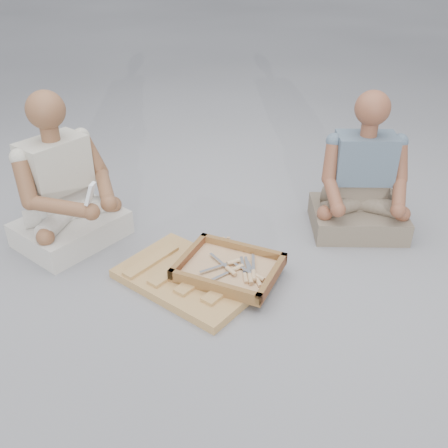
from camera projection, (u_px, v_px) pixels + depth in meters
The scene contains 25 objects.
ground at pixel (197, 299), 2.35m from camera, with size 60.00×60.00×0.00m, color gray.
carved_panel at pixel (190, 278), 2.46m from camera, with size 0.67×0.45×0.04m, color #9D693C.
tool_tray at pixel (229, 269), 2.45m from camera, with size 0.49×0.40×0.06m.
chisel_0 at pixel (250, 276), 2.37m from camera, with size 0.13×0.20×0.02m.
chisel_1 at pixel (229, 269), 2.42m from camera, with size 0.20×0.12×0.02m.
chisel_2 at pixel (257, 279), 2.36m from camera, with size 0.16×0.18×0.02m.
chisel_3 at pixel (234, 270), 2.42m from camera, with size 0.11×0.21×0.02m.
chisel_4 at pixel (255, 275), 2.38m from camera, with size 0.21×0.09×0.02m.
chisel_5 at pixel (230, 263), 2.46m from camera, with size 0.14×0.19×0.02m.
chisel_6 at pixel (245, 276), 2.39m from camera, with size 0.13×0.20×0.02m.
chisel_7 at pixel (254, 273), 2.38m from camera, with size 0.11×0.21×0.02m.
wood_chip_0 at pixel (189, 246), 2.74m from camera, with size 0.02×0.01×0.00m, color tan.
wood_chip_1 at pixel (220, 300), 2.34m from camera, with size 0.02×0.01×0.00m, color tan.
wood_chip_2 at pixel (224, 238), 2.81m from camera, with size 0.02×0.01×0.00m, color tan.
wood_chip_3 at pixel (219, 266), 2.57m from camera, with size 0.02×0.01×0.00m, color tan.
wood_chip_4 at pixel (241, 267), 2.57m from camera, with size 0.02×0.01×0.00m, color tan.
wood_chip_5 at pixel (228, 238), 2.81m from camera, with size 0.02×0.01×0.00m, color tan.
wood_chip_6 at pixel (168, 289), 2.41m from camera, with size 0.02×0.01×0.00m, color tan.
wood_chip_7 at pixel (238, 252), 2.69m from camera, with size 0.02×0.01×0.00m, color tan.
wood_chip_8 at pixel (159, 275), 2.51m from camera, with size 0.02×0.01×0.00m, color tan.
wood_chip_9 at pixel (189, 247), 2.73m from camera, with size 0.02×0.01×0.00m, color tan.
wood_chip_10 at pixel (245, 305), 2.30m from camera, with size 0.02×0.01×0.00m, color tan.
craftsman at pixel (65, 194), 2.66m from camera, with size 0.61×0.61×0.83m.
companion at pixel (362, 186), 2.78m from camera, with size 0.64×0.59×0.80m.
mobile_phone at pixel (90, 194), 2.39m from camera, with size 0.07×0.06×0.12m.
Camera 1 is at (0.94, -1.59, 1.50)m, focal length 40.00 mm.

